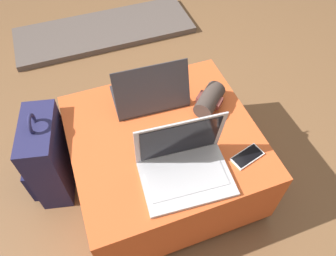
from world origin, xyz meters
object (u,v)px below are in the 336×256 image
Objects in this scene: laptop_far at (150,93)px; cell_phone at (247,156)px; laptop_near at (184,165)px; backpack at (48,158)px; wrist_brace at (209,100)px.

laptop_far reaches higher than cell_phone.
laptop_near is 0.73m from backpack.
laptop_near is 2.45× the size of cell_phone.
laptop_far is 0.55m from cell_phone.
laptop_near is 1.05× the size of laptop_far.
laptop_far reaches higher than backpack.
wrist_brace is at bearing 95.19° from backpack.
laptop_near is 1.99× the size of wrist_brace.
wrist_brace is (0.26, -0.14, -0.00)m from laptop_far.
laptop_far is at bearing 151.93° from wrist_brace.
backpack is (-0.85, 0.43, -0.19)m from cell_phone.
laptop_near is 0.29m from cell_phone.
cell_phone is (0.29, -0.46, -0.05)m from laptop_far.
laptop_far is at bearing 94.82° from laptop_near.
laptop_near reaches higher than laptop_far.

